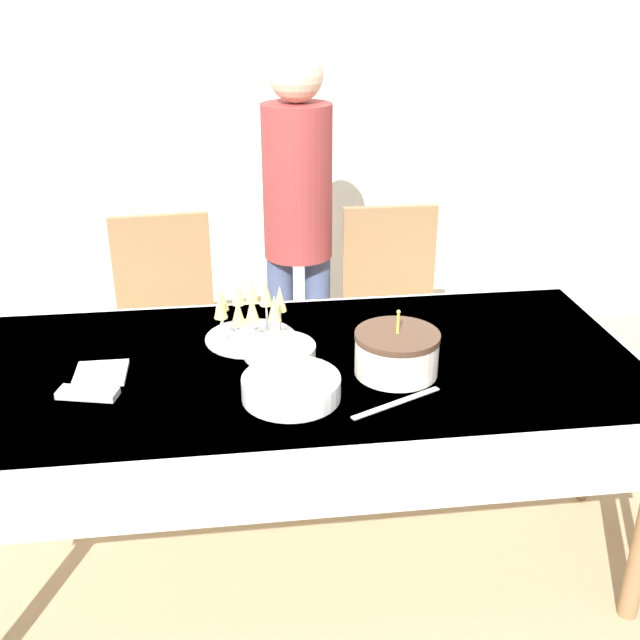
# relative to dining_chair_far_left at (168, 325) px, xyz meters

# --- Properties ---
(ground_plane) EXTENTS (12.00, 12.00, 0.00)m
(ground_plane) POSITION_rel_dining_chair_far_left_xyz_m (0.47, -0.80, -0.53)
(ground_plane) COLOR tan
(wall_back) EXTENTS (8.00, 0.05, 2.70)m
(wall_back) POSITION_rel_dining_chair_far_left_xyz_m (0.47, 1.00, 0.82)
(wall_back) COLOR silver
(wall_back) RESTS_ON ground_plane
(dining_table) EXTENTS (2.10, 0.97, 0.75)m
(dining_table) POSITION_rel_dining_chair_far_left_xyz_m (0.47, -0.80, 0.11)
(dining_table) COLOR white
(dining_table) RESTS_ON ground_plane
(dining_chair_far_left) EXTENTS (0.45, 0.45, 0.97)m
(dining_chair_far_left) POSITION_rel_dining_chair_far_left_xyz_m (0.00, 0.00, 0.00)
(dining_chair_far_left) COLOR olive
(dining_chair_far_left) RESTS_ON ground_plane
(dining_chair_far_right) EXTENTS (0.42, 0.42, 0.97)m
(dining_chair_far_right) POSITION_rel_dining_chair_far_left_xyz_m (0.94, 0.00, 0.00)
(dining_chair_far_right) COLOR olive
(dining_chair_far_right) RESTS_ON ground_plane
(birthday_cake) EXTENTS (0.25, 0.25, 0.20)m
(birthday_cake) POSITION_rel_dining_chair_far_left_xyz_m (0.74, -0.91, 0.28)
(birthday_cake) COLOR silver
(birthday_cake) RESTS_ON dining_table
(champagne_tray) EXTENTS (0.30, 0.30, 0.18)m
(champagne_tray) POSITION_rel_dining_chair_far_left_xyz_m (0.32, -0.62, 0.31)
(champagne_tray) COLOR silver
(champagne_tray) RESTS_ON dining_table
(plate_stack_main) EXTENTS (0.28, 0.28, 0.06)m
(plate_stack_main) POSITION_rel_dining_chair_far_left_xyz_m (0.42, -1.01, 0.25)
(plate_stack_main) COLOR white
(plate_stack_main) RESTS_ON dining_table
(plate_stack_dessert) EXTENTS (0.23, 0.23, 0.03)m
(plate_stack_dessert) POSITION_rel_dining_chair_far_left_xyz_m (0.41, -0.75, 0.23)
(plate_stack_dessert) COLOR silver
(plate_stack_dessert) RESTS_ON dining_table
(cake_knife) EXTENTS (0.28, 0.15, 0.00)m
(cake_knife) POSITION_rel_dining_chair_far_left_xyz_m (0.70, -1.09, 0.22)
(cake_knife) COLOR silver
(cake_knife) RESTS_ON dining_table
(fork_pile) EXTENTS (0.18, 0.10, 0.02)m
(fork_pile) POSITION_rel_dining_chair_far_left_xyz_m (-0.15, -0.94, 0.22)
(fork_pile) COLOR silver
(fork_pile) RESTS_ON dining_table
(napkin_pile) EXTENTS (0.15, 0.15, 0.01)m
(napkin_pile) POSITION_rel_dining_chair_far_left_xyz_m (-0.13, -0.81, 0.22)
(napkin_pile) COLOR white
(napkin_pile) RESTS_ON dining_table
(person_standing) EXTENTS (0.28, 0.28, 1.60)m
(person_standing) POSITION_rel_dining_chair_far_left_xyz_m (0.55, 0.10, 0.43)
(person_standing) COLOR #3F4C72
(person_standing) RESTS_ON ground_plane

